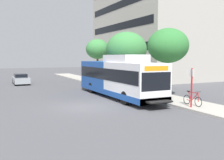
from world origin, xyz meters
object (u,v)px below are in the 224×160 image
(street_tree_mid_block, at_px, (126,49))
(bus_stop_sign_pole, at_px, (192,85))
(street_tree_near_stop, at_px, (168,46))
(street_tree_far_block, at_px, (97,49))
(parked_car_far_lane, at_px, (21,79))
(bicycle_parked, at_px, (192,99))
(transit_bus, at_px, (117,78))

(street_tree_mid_block, bearing_deg, bus_stop_sign_pole, -98.43)
(street_tree_near_stop, xyz_separation_m, street_tree_far_block, (-0.00, 15.76, 0.15))
(bus_stop_sign_pole, height_order, parked_car_far_lane, bus_stop_sign_pole)
(bicycle_parked, xyz_separation_m, parked_car_far_lane, (-9.02, 21.15, 0.10))
(bicycle_parked, relative_size, street_tree_near_stop, 0.30)
(transit_bus, height_order, parked_car_far_lane, transit_bus)
(bus_stop_sign_pole, relative_size, parked_car_far_lane, 0.58)
(bicycle_parked, height_order, street_tree_near_stop, street_tree_near_stop)
(bus_stop_sign_pole, relative_size, street_tree_near_stop, 0.45)
(transit_bus, relative_size, bicycle_parked, 6.96)
(transit_bus, height_order, street_tree_near_stop, street_tree_near_stop)
(bicycle_parked, bearing_deg, bus_stop_sign_pole, -140.18)
(street_tree_far_block, bearing_deg, bus_stop_sign_pole, -94.96)
(bus_stop_sign_pole, relative_size, street_tree_mid_block, 0.42)
(transit_bus, height_order, bicycle_parked, transit_bus)
(street_tree_near_stop, height_order, parked_car_far_lane, street_tree_near_stop)
(street_tree_mid_block, bearing_deg, street_tree_near_stop, -90.07)
(bicycle_parked, distance_m, street_tree_mid_block, 12.41)
(street_tree_mid_block, bearing_deg, bicycle_parked, -96.27)
(transit_bus, height_order, bus_stop_sign_pole, transit_bus)
(bus_stop_sign_pole, bearing_deg, street_tree_near_stop, 69.68)
(transit_bus, bearing_deg, bicycle_parked, -67.75)
(street_tree_near_stop, bearing_deg, bus_stop_sign_pole, -110.32)
(bus_stop_sign_pole, height_order, bicycle_parked, bus_stop_sign_pole)
(street_tree_near_stop, height_order, street_tree_mid_block, street_tree_mid_block)
(bicycle_parked, relative_size, parked_car_far_lane, 0.39)
(street_tree_mid_block, xyz_separation_m, parked_car_far_lane, (-10.31, 9.40, -3.68))
(transit_bus, relative_size, street_tree_mid_block, 2.00)
(transit_bus, relative_size, parked_car_far_lane, 2.72)
(transit_bus, xyz_separation_m, street_tree_near_stop, (3.87, -1.92, 2.72))
(bus_stop_sign_pole, bearing_deg, parked_car_far_lane, 111.52)
(street_tree_far_block, bearing_deg, street_tree_near_stop, -89.99)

